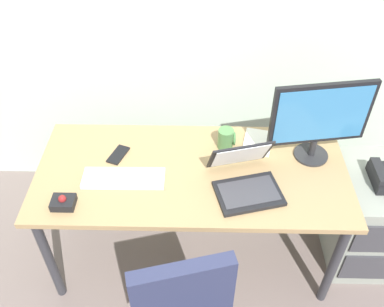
{
  "coord_description": "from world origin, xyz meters",
  "views": [
    {
      "loc": [
        0.03,
        -1.54,
        2.25
      ],
      "look_at": [
        0.0,
        0.0,
        0.82
      ],
      "focal_mm": 39.63,
      "sensor_mm": 36.0,
      "label": 1
    }
  ],
  "objects_px": {
    "file_cabinet": "(369,216)",
    "coffee_mug": "(226,139)",
    "keyboard": "(124,178)",
    "laptop": "(245,179)",
    "paper_notepad": "(257,142)",
    "trackball_mouse": "(63,202)",
    "cell_phone": "(118,155)",
    "monitor_main": "(321,118)"
  },
  "relations": [
    {
      "from": "file_cabinet",
      "to": "coffee_mug",
      "type": "bearing_deg",
      "value": 170.0
    },
    {
      "from": "keyboard",
      "to": "laptop",
      "type": "height_order",
      "value": "laptop"
    },
    {
      "from": "laptop",
      "to": "paper_notepad",
      "type": "bearing_deg",
      "value": 74.07
    },
    {
      "from": "file_cabinet",
      "to": "trackball_mouse",
      "type": "xyz_separation_m",
      "value": [
        -1.63,
        -0.28,
        0.41
      ]
    },
    {
      "from": "coffee_mug",
      "to": "cell_phone",
      "type": "xyz_separation_m",
      "value": [
        -0.58,
        -0.08,
        -0.05
      ]
    },
    {
      "from": "keyboard",
      "to": "coffee_mug",
      "type": "distance_m",
      "value": 0.58
    },
    {
      "from": "trackball_mouse",
      "to": "monitor_main",
      "type": "bearing_deg",
      "value": 16.73
    },
    {
      "from": "coffee_mug",
      "to": "laptop",
      "type": "bearing_deg",
      "value": -74.0
    },
    {
      "from": "monitor_main",
      "to": "keyboard",
      "type": "relative_size",
      "value": 1.23
    },
    {
      "from": "trackball_mouse",
      "to": "coffee_mug",
      "type": "relative_size",
      "value": 0.94
    },
    {
      "from": "file_cabinet",
      "to": "laptop",
      "type": "height_order",
      "value": "laptop"
    },
    {
      "from": "trackball_mouse",
      "to": "paper_notepad",
      "type": "xyz_separation_m",
      "value": [
        0.96,
        0.47,
        -0.02
      ]
    },
    {
      "from": "coffee_mug",
      "to": "paper_notepad",
      "type": "relative_size",
      "value": 0.56
    },
    {
      "from": "laptop",
      "to": "trackball_mouse",
      "type": "distance_m",
      "value": 0.88
    },
    {
      "from": "monitor_main",
      "to": "paper_notepad",
      "type": "bearing_deg",
      "value": 160.16
    },
    {
      "from": "cell_phone",
      "to": "coffee_mug",
      "type": "bearing_deg",
      "value": 28.79
    },
    {
      "from": "laptop",
      "to": "cell_phone",
      "type": "xyz_separation_m",
      "value": [
        -0.66,
        0.21,
        -0.05
      ]
    },
    {
      "from": "file_cabinet",
      "to": "laptop",
      "type": "xyz_separation_m",
      "value": [
        -0.76,
        -0.14,
        0.44
      ]
    },
    {
      "from": "laptop",
      "to": "paper_notepad",
      "type": "distance_m",
      "value": 0.34
    },
    {
      "from": "paper_notepad",
      "to": "cell_phone",
      "type": "height_order",
      "value": "paper_notepad"
    },
    {
      "from": "laptop",
      "to": "trackball_mouse",
      "type": "xyz_separation_m",
      "value": [
        -0.86,
        -0.14,
        -0.03
      ]
    },
    {
      "from": "paper_notepad",
      "to": "cell_phone",
      "type": "relative_size",
      "value": 1.46
    },
    {
      "from": "trackball_mouse",
      "to": "laptop",
      "type": "bearing_deg",
      "value": 9.32
    },
    {
      "from": "keyboard",
      "to": "coffee_mug",
      "type": "xyz_separation_m",
      "value": [
        0.52,
        0.26,
        0.05
      ]
    },
    {
      "from": "file_cabinet",
      "to": "coffee_mug",
      "type": "height_order",
      "value": "coffee_mug"
    },
    {
      "from": "monitor_main",
      "to": "trackball_mouse",
      "type": "height_order",
      "value": "monitor_main"
    },
    {
      "from": "keyboard",
      "to": "laptop",
      "type": "bearing_deg",
      "value": -2.87
    },
    {
      "from": "monitor_main",
      "to": "trackball_mouse",
      "type": "xyz_separation_m",
      "value": [
        -1.23,
        -0.37,
        -0.23
      ]
    },
    {
      "from": "file_cabinet",
      "to": "trackball_mouse",
      "type": "height_order",
      "value": "trackball_mouse"
    },
    {
      "from": "monitor_main",
      "to": "coffee_mug",
      "type": "distance_m",
      "value": 0.5
    },
    {
      "from": "monitor_main",
      "to": "keyboard",
      "type": "bearing_deg",
      "value": -168.47
    },
    {
      "from": "keyboard",
      "to": "paper_notepad",
      "type": "bearing_deg",
      "value": 23.09
    },
    {
      "from": "laptop",
      "to": "monitor_main",
      "type": "bearing_deg",
      "value": 31.84
    },
    {
      "from": "keyboard",
      "to": "trackball_mouse",
      "type": "height_order",
      "value": "trackball_mouse"
    },
    {
      "from": "file_cabinet",
      "to": "paper_notepad",
      "type": "height_order",
      "value": "paper_notepad"
    },
    {
      "from": "cell_phone",
      "to": "keyboard",
      "type": "bearing_deg",
      "value": -52.19
    },
    {
      "from": "file_cabinet",
      "to": "cell_phone",
      "type": "distance_m",
      "value": 1.48
    },
    {
      "from": "laptop",
      "to": "trackball_mouse",
      "type": "height_order",
      "value": "laptop"
    },
    {
      "from": "coffee_mug",
      "to": "file_cabinet",
      "type": "bearing_deg",
      "value": -10.0
    },
    {
      "from": "file_cabinet",
      "to": "paper_notepad",
      "type": "distance_m",
      "value": 0.8
    },
    {
      "from": "keyboard",
      "to": "coffee_mug",
      "type": "relative_size",
      "value": 3.52
    },
    {
      "from": "laptop",
      "to": "trackball_mouse",
      "type": "bearing_deg",
      "value": -170.68
    }
  ]
}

